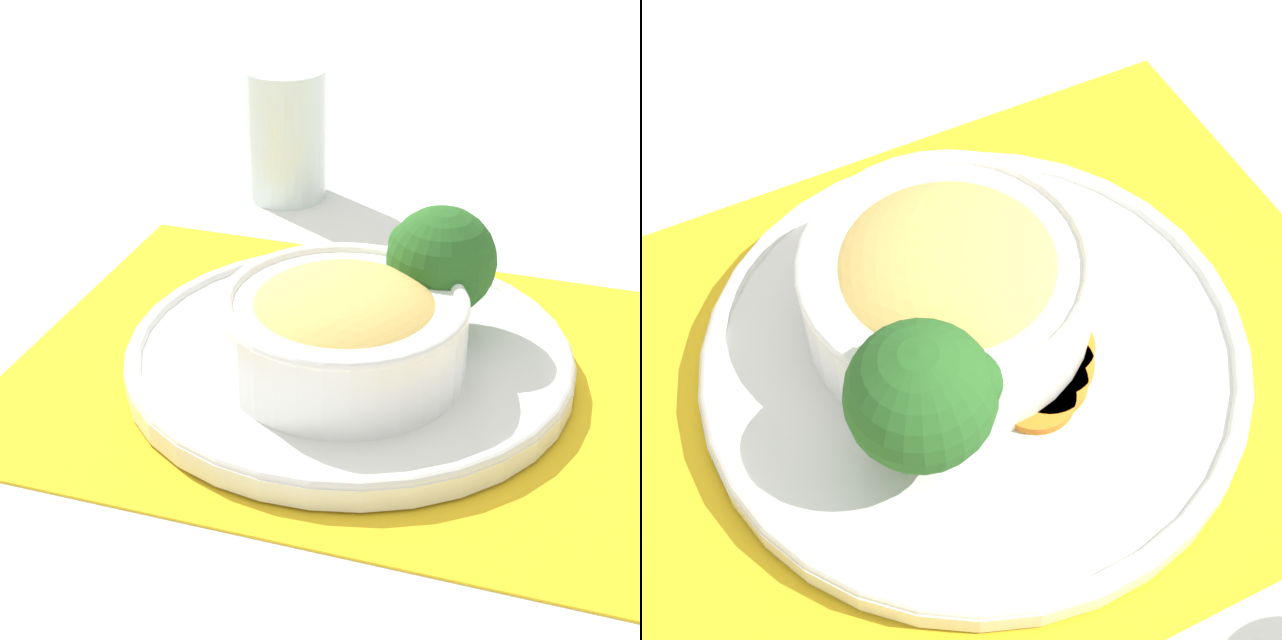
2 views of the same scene
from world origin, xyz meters
TOP-DOWN VIEW (x-y plane):
  - ground_plane at (0.00, 0.00)m, footprint 4.00×4.00m
  - placemat at (0.00, 0.00)m, footprint 0.52×0.43m
  - plate at (0.00, 0.00)m, footprint 0.32×0.32m
  - bowl at (-0.00, -0.03)m, footprint 0.17×0.17m
  - broccoli_floret at (0.06, 0.04)m, footprint 0.08×0.08m
  - carrot_slice_near at (-0.01, 0.05)m, footprint 0.05×0.05m
  - carrot_slice_middle at (-0.02, 0.04)m, footprint 0.05×0.05m
  - carrot_slice_far at (-0.03, 0.03)m, footprint 0.05×0.05m
  - carrot_slice_extra at (-0.04, 0.02)m, footprint 0.05×0.05m
  - water_glass at (-0.11, 0.31)m, footprint 0.08×0.08m

SIDE VIEW (x-z plane):
  - ground_plane at x=0.00m, z-range 0.00..0.00m
  - placemat at x=0.00m, z-range 0.00..0.00m
  - plate at x=0.00m, z-range 0.00..0.03m
  - carrot_slice_near at x=-0.01m, z-range 0.02..0.03m
  - carrot_slice_middle at x=-0.02m, z-range 0.02..0.03m
  - carrot_slice_far at x=-0.03m, z-range 0.02..0.03m
  - carrot_slice_extra at x=-0.04m, z-range 0.02..0.03m
  - bowl at x=0.00m, z-range 0.02..0.09m
  - water_glass at x=-0.11m, z-range -0.01..0.12m
  - broccoli_floret at x=0.06m, z-range 0.03..0.12m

